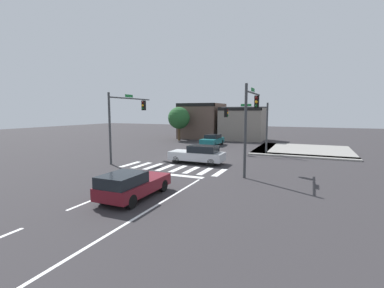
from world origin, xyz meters
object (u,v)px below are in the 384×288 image
at_px(traffic_signal_northeast, 248,119).
at_px(car_maroon, 132,185).
at_px(traffic_signal_southwest, 126,114).
at_px(car_teal, 213,140).
at_px(roadside_tree, 179,118).
at_px(traffic_signal_southeast, 251,114).
at_px(car_silver, 198,154).

relative_size(traffic_signal_northeast, car_maroon, 1.22).
height_order(traffic_signal_southwest, car_teal, traffic_signal_southwest).
height_order(car_teal, roadside_tree, roadside_tree).
bearing_deg(car_maroon, roadside_tree, 21.40).
height_order(traffic_signal_southwest, car_maroon, traffic_signal_southwest).
distance_m(car_maroon, roadside_tree, 27.99).
relative_size(traffic_signal_southeast, car_teal, 1.37).
distance_m(traffic_signal_southeast, car_teal, 16.29).
bearing_deg(car_silver, traffic_signal_southeast, 157.56).
bearing_deg(traffic_signal_southeast, traffic_signal_northeast, 13.30).
height_order(car_silver, roadside_tree, roadside_tree).
bearing_deg(car_teal, car_maroon, 8.94).
bearing_deg(car_silver, traffic_signal_southwest, 9.65).
distance_m(traffic_signal_northeast, traffic_signal_southeast, 9.45).
distance_m(car_maroon, car_silver, 10.12).
relative_size(traffic_signal_southwest, roadside_tree, 1.21).
xyz_separation_m(traffic_signal_northeast, car_teal, (-5.50, 4.77, -2.89)).
relative_size(traffic_signal_northeast, traffic_signal_southeast, 0.85).
relative_size(car_maroon, car_teal, 0.96).
xyz_separation_m(traffic_signal_southeast, roadside_tree, (-14.36, 17.79, -0.82)).
bearing_deg(car_maroon, car_silver, 3.03).
bearing_deg(car_teal, traffic_signal_southeast, 28.82).
height_order(traffic_signal_southeast, traffic_signal_southwest, traffic_signal_southeast).
distance_m(traffic_signal_southwest, car_silver, 7.38).
height_order(traffic_signal_northeast, traffic_signal_southeast, traffic_signal_southeast).
xyz_separation_m(traffic_signal_northeast, car_silver, (-2.56, -7.22, -2.85)).
xyz_separation_m(traffic_signal_northeast, car_maroon, (-2.02, -17.33, -2.89)).
distance_m(traffic_signal_northeast, traffic_signal_southwest, 12.29).
xyz_separation_m(traffic_signal_southeast, traffic_signal_southwest, (-11.20, 0.85, -0.04)).
bearing_deg(roadside_tree, traffic_signal_southwest, -79.42).
distance_m(car_teal, roadside_tree, 8.16).
distance_m(traffic_signal_northeast, car_teal, 7.83).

